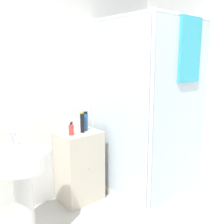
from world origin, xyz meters
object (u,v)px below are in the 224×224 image
shampoo_bottle_tall_black (82,122)px  shampoo_bottle_blue (86,121)px  soap_dispenser (71,130)px  sink (22,174)px

shampoo_bottle_tall_black → shampoo_bottle_blue: shampoo_bottle_tall_black is taller
shampoo_bottle_tall_black → soap_dispenser: bearing=-178.4°
sink → soap_dispenser: 0.74m
soap_dispenser → shampoo_bottle_blue: shampoo_bottle_blue is taller
soap_dispenser → shampoo_bottle_tall_black: 0.16m
shampoo_bottle_tall_black → sink: bearing=-162.9°
sink → soap_dispenser: size_ratio=6.79×
shampoo_bottle_tall_black → shampoo_bottle_blue: (0.08, 0.04, -0.01)m
sink → shampoo_bottle_tall_black: (0.81, 0.25, 0.29)m
shampoo_bottle_tall_black → shampoo_bottle_blue: size_ratio=1.09×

